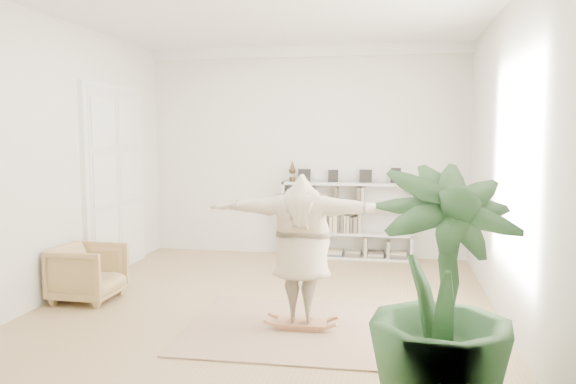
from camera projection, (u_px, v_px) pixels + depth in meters
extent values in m
plane|color=#A07F52|center=(268.00, 304.00, 7.01)|extent=(6.00, 6.00, 0.00)
plane|color=silver|center=(306.00, 152.00, 9.76)|extent=(5.50, 0.00, 5.50)
plane|color=silver|center=(172.00, 181.00, 3.89)|extent=(5.50, 0.00, 5.50)
plane|color=silver|center=(62.00, 159.00, 7.33)|extent=(0.00, 6.00, 6.00)
plane|color=silver|center=(505.00, 163.00, 6.32)|extent=(0.00, 6.00, 6.00)
plane|color=white|center=(267.00, 8.00, 6.64)|extent=(6.00, 6.00, 0.00)
cube|color=white|center=(305.00, 52.00, 9.52)|extent=(5.50, 0.12, 0.18)
cube|color=white|center=(115.00, 181.00, 8.64)|extent=(0.08, 1.78, 2.92)
cube|color=silver|center=(103.00, 183.00, 8.24)|extent=(0.06, 0.78, 2.80)
cube|color=silver|center=(128.00, 179.00, 9.02)|extent=(0.06, 0.78, 2.80)
cube|color=silver|center=(285.00, 219.00, 9.75)|extent=(0.04, 0.35, 1.30)
cube|color=silver|center=(412.00, 222.00, 9.35)|extent=(0.04, 0.35, 1.30)
cube|color=silver|center=(348.00, 219.00, 9.70)|extent=(2.20, 0.04, 1.30)
cube|color=silver|center=(347.00, 257.00, 9.61)|extent=(2.20, 0.35, 0.04)
cube|color=silver|center=(347.00, 233.00, 9.57)|extent=(2.20, 0.35, 0.04)
cube|color=silver|center=(347.00, 208.00, 9.52)|extent=(2.20, 0.35, 0.04)
cube|color=silver|center=(347.00, 184.00, 9.48)|extent=(2.20, 0.35, 0.04)
cube|color=black|center=(304.00, 175.00, 9.65)|extent=(0.18, 0.07, 0.24)
cube|color=black|center=(333.00, 175.00, 9.56)|extent=(0.18, 0.07, 0.24)
cube|color=black|center=(366.00, 175.00, 9.46)|extent=(0.18, 0.07, 0.24)
cube|color=black|center=(396.00, 176.00, 9.37)|extent=(0.18, 0.07, 0.24)
imported|color=tan|center=(88.00, 273.00, 7.16)|extent=(0.79, 0.77, 0.72)
cube|color=tan|center=(301.00, 328.00, 6.12)|extent=(2.55, 2.06, 0.02)
cube|color=#9A613D|center=(301.00, 322.00, 6.11)|extent=(0.55, 0.34, 0.03)
cube|color=#9A613D|center=(301.00, 326.00, 6.11)|extent=(0.37, 0.06, 0.04)
cube|color=#9A613D|center=(301.00, 326.00, 6.11)|extent=(0.37, 0.06, 0.04)
cube|color=#9A613D|center=(301.00, 322.00, 6.11)|extent=(0.21, 0.06, 0.11)
cube|color=#9A613D|center=(301.00, 322.00, 6.11)|extent=(0.21, 0.06, 0.11)
imported|color=tan|center=(302.00, 245.00, 6.02)|extent=(1.99, 0.58, 1.61)
imported|color=#274C26|center=(442.00, 296.00, 4.08)|extent=(1.36, 1.36, 1.90)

